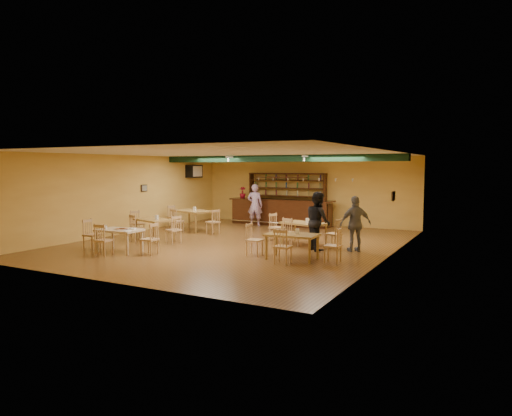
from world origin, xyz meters
The scene contains 23 objects.
floor centered at (0.00, 0.00, 0.00)m, with size 12.00×12.00×0.00m, color #593619.
ceiling_beam centered at (0.00, 2.80, 2.87)m, with size 10.00×0.30×0.25m, color black.
track_rail_left centered at (-1.80, 3.40, 2.94)m, with size 0.05×2.50×0.05m, color white.
track_rail_right centered at (1.40, 3.40, 2.94)m, with size 0.05×2.50×0.05m, color white.
ac_unit centered at (-4.80, 4.20, 2.35)m, with size 0.34×0.70×0.48m, color white.
picture_left centered at (-4.97, 1.00, 1.70)m, with size 0.04×0.34×0.28m, color black.
picture_right centered at (4.97, 0.50, 1.70)m, with size 0.04×0.34×0.28m, color black.
bar_counter centered at (-0.85, 5.15, 0.56)m, with size 4.77×0.85×1.13m, color #36170A.
back_bar_hutch centered at (-0.85, 5.78, 1.14)m, with size 3.69×0.40×2.28m, color #36170A.
poinsettia centered at (-2.78, 5.15, 1.39)m, with size 0.29×0.29×0.52m, color maroon.
dining_table_a centered at (-3.18, 1.79, 0.41)m, with size 1.64×0.98×0.82m, color olive.
dining_table_b centered at (2.02, 0.82, 0.36)m, with size 1.45×0.87×0.72m, color olive.
dining_table_c centered at (-2.99, -0.73, 0.36)m, with size 1.45×0.87×0.72m, color olive.
dining_table_d centered at (2.71, -1.69, 0.35)m, with size 1.41×0.85×0.71m, color olive.
near_table centered at (-2.29, -3.13, 0.35)m, with size 1.29×0.83×0.69m, color tan.
pizza_tray centered at (-2.20, -3.13, 0.70)m, with size 0.40×0.40×0.01m, color silver.
parmesan_shaker centered at (-2.71, -3.27, 0.75)m, with size 0.07×0.07×0.11m, color #EAE5C6.
napkin_stack centered at (-1.97, -2.94, 0.71)m, with size 0.20×0.15×0.03m, color white.
pizza_server centered at (-2.06, -3.08, 0.71)m, with size 0.32×0.09×0.00m, color silver.
side_plate centered at (-1.78, -3.31, 0.70)m, with size 0.22×0.22×0.01m, color white.
patron_bar centered at (-1.70, 4.33, 0.91)m, with size 0.66×0.44×1.82m, color purple.
patron_right_a centered at (2.82, 0.02, 0.90)m, with size 0.87×0.68×1.80m, color black.
patron_right_b centered at (3.91, 0.31, 0.84)m, with size 0.99×0.41×1.68m, color slate.
Camera 1 is at (7.89, -13.47, 2.55)m, focal length 32.92 mm.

